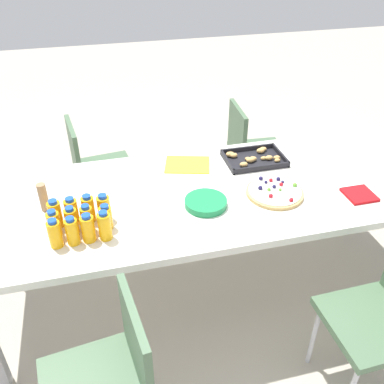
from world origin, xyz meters
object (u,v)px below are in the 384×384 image
(juice_bottle_6, at_px, (87,219))
(paper_folder, at_px, (187,165))
(party_table, at_px, (204,200))
(chair_far_right, at_px, (251,148))
(juice_bottle_9, at_px, (72,212))
(juice_bottle_8, at_px, (55,214))
(fruit_pizza, at_px, (275,192))
(juice_bottle_7, at_px, (106,218))
(snack_tray, at_px, (254,159))
(napkin_stack, at_px, (359,195))
(juice_bottle_10, at_px, (88,209))
(juice_bottle_1, at_px, (72,231))
(chair_far_left, at_px, (94,166))
(juice_bottle_2, at_px, (88,228))
(juice_bottle_3, at_px, (105,226))
(juice_bottle_4, at_px, (54,224))
(plate_stack, at_px, (206,203))
(juice_bottle_11, at_px, (104,208))
(chair_near_left, at_px, (110,375))
(juice_bottle_5, at_px, (72,221))
(juice_bottle_0, at_px, (55,234))
(cardboard_tube, at_px, (43,197))

(juice_bottle_6, relative_size, paper_folder, 0.56)
(party_table, relative_size, chair_far_right, 2.93)
(juice_bottle_9, distance_m, paper_folder, 0.78)
(juice_bottle_8, xyz_separation_m, fruit_pizza, (1.12, 0.00, -0.06))
(juice_bottle_7, height_order, juice_bottle_9, juice_bottle_9)
(juice_bottle_9, bearing_deg, snack_tray, 18.93)
(juice_bottle_7, relative_size, napkin_stack, 0.88)
(juice_bottle_10, bearing_deg, juice_bottle_1, -116.73)
(chair_far_left, distance_m, juice_bottle_2, 1.15)
(juice_bottle_3, relative_size, juice_bottle_4, 1.04)
(plate_stack, xyz_separation_m, napkin_stack, (0.81, -0.11, -0.01))
(chair_far_left, distance_m, juice_bottle_11, 1.01)
(plate_stack, bearing_deg, juice_bottle_7, -173.09)
(juice_bottle_9, bearing_deg, juice_bottle_4, -136.93)
(chair_near_left, bearing_deg, chair_far_left, -8.27)
(chair_far_left, distance_m, plate_stack, 1.14)
(juice_bottle_7, relative_size, juice_bottle_11, 0.92)
(juice_bottle_2, bearing_deg, juice_bottle_9, 116.07)
(party_table, distance_m, juice_bottle_5, 0.72)
(chair_far_left, bearing_deg, juice_bottle_8, -18.83)
(juice_bottle_3, bearing_deg, party_table, 25.94)
(juice_bottle_6, distance_m, napkin_stack, 1.40)
(juice_bottle_0, xyz_separation_m, juice_bottle_6, (0.14, 0.07, 0.00))
(juice_bottle_0, height_order, cardboard_tube, cardboard_tube)
(juice_bottle_7, bearing_deg, fruit_pizza, 4.63)
(juice_bottle_1, bearing_deg, chair_near_left, -80.69)
(juice_bottle_2, bearing_deg, fruit_pizza, 8.24)
(chair_far_left, bearing_deg, juice_bottle_1, -13.58)
(chair_far_right, height_order, juice_bottle_1, juice_bottle_1)
(juice_bottle_1, relative_size, snack_tray, 0.41)
(juice_bottle_9, xyz_separation_m, juice_bottle_10, (0.08, 0.01, -0.00))
(chair_far_right, distance_m, juice_bottle_9, 1.62)
(party_table, bearing_deg, juice_bottle_4, -165.89)
(chair_far_left, height_order, plate_stack, chair_far_left)
(chair_far_right, bearing_deg, juice_bottle_9, -50.51)
(juice_bottle_3, distance_m, juice_bottle_8, 0.26)
(juice_bottle_7, relative_size, cardboard_tube, 0.87)
(chair_far_left, xyz_separation_m, chair_far_right, (1.17, -0.02, 0.00))
(juice_bottle_8, distance_m, juice_bottle_10, 0.15)
(chair_near_left, relative_size, juice_bottle_3, 5.55)
(cardboard_tube, bearing_deg, chair_near_left, -75.07)
(juice_bottle_8, distance_m, juice_bottle_11, 0.23)
(juice_bottle_7, bearing_deg, juice_bottle_1, -154.63)
(chair_near_left, bearing_deg, juice_bottle_7, -13.40)
(chair_far_left, bearing_deg, juice_bottle_5, -14.13)
(juice_bottle_2, distance_m, juice_bottle_8, 0.20)
(juice_bottle_1, bearing_deg, juice_bottle_0, -179.58)
(juice_bottle_0, distance_m, paper_folder, 0.92)
(juice_bottle_1, relative_size, juice_bottle_7, 1.09)
(chair_near_left, distance_m, juice_bottle_0, 0.64)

